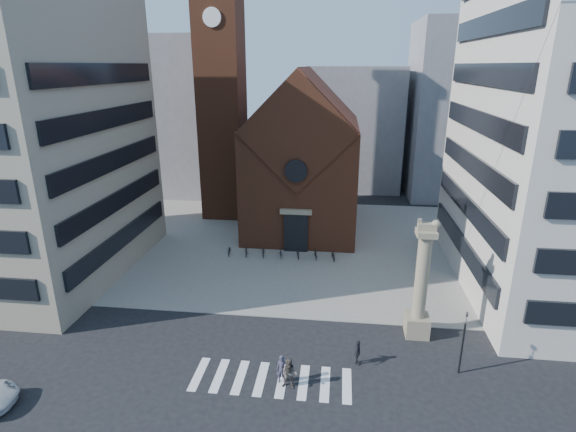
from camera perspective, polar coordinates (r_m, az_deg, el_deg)
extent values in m
plane|color=black|center=(31.51, -2.26, -16.58)|extent=(120.00, 120.00, 0.00)
cube|color=gray|center=(48.15, 1.25, -3.50)|extent=(46.00, 30.00, 0.05)
cube|color=brown|center=(52.02, 1.94, 5.10)|extent=(12.00, 16.00, 12.00)
cube|color=brown|center=(51.35, 2.05, 11.73)|extent=(12.00, 15.40, 12.00)
cube|color=brown|center=(43.10, 1.10, 10.41)|extent=(11.76, 0.50, 11.76)
cylinder|color=black|center=(43.30, 1.01, 5.74)|extent=(2.20, 0.30, 2.20)
cube|color=black|center=(45.43, 1.00, -2.21)|extent=(2.40, 0.30, 4.00)
cube|color=gray|center=(44.62, 1.01, 0.53)|extent=(3.20, 0.40, 0.50)
cube|color=brown|center=(55.35, -8.42, 15.17)|extent=(5.00, 5.00, 30.00)
cylinder|color=white|center=(52.97, -9.65, 23.63)|extent=(2.00, 0.20, 2.00)
cube|color=gray|center=(45.56, -32.04, 9.35)|extent=(18.00, 20.00, 26.00)
cube|color=gray|center=(70.11, -13.80, 12.25)|extent=(16.00, 14.00, 22.00)
cube|color=gray|center=(71.02, 8.30, 11.03)|extent=(14.00, 12.00, 18.00)
cube|color=gray|center=(69.98, 21.99, 12.27)|extent=(16.00, 14.00, 24.00)
cube|color=gray|center=(33.81, 16.03, -13.18)|extent=(1.60, 1.60, 1.50)
cylinder|color=gray|center=(32.04, 16.63, -7.45)|extent=(0.90, 0.90, 6.00)
cube|color=gray|center=(30.82, 17.17, -2.09)|extent=(1.30, 1.30, 0.40)
cube|color=gray|center=(30.68, 17.24, -1.39)|extent=(1.20, 0.50, 0.55)
sphere|color=gray|center=(30.71, 18.29, -0.98)|extent=(0.56, 0.56, 0.56)
cube|color=gray|center=(30.46, 16.39, -0.65)|extent=(0.25, 0.15, 0.35)
cylinder|color=black|center=(30.42, 21.21, -15.45)|extent=(0.12, 0.12, 3.50)
imported|color=black|center=(29.32, 21.70, -11.94)|extent=(0.13, 0.16, 0.80)
imported|color=#363347|center=(28.31, -0.78, -18.90)|extent=(0.69, 0.47, 1.83)
imported|color=#504740|center=(27.89, 0.20, -19.41)|extent=(1.03, 0.85, 1.95)
imported|color=#25262C|center=(30.09, 8.80, -16.74)|extent=(0.53, 1.04, 1.71)
imported|color=black|center=(45.56, -7.47, -4.35)|extent=(0.86, 1.77, 0.89)
imported|color=black|center=(45.17, -5.33, -4.41)|extent=(0.72, 1.70, 0.99)
imported|color=black|center=(44.87, -3.15, -4.59)|extent=(0.86, 1.77, 0.89)
imported|color=black|center=(44.60, -0.94, -4.64)|extent=(0.72, 1.70, 0.99)
imported|color=black|center=(44.44, 1.29, -4.80)|extent=(0.86, 1.77, 0.89)
imported|color=black|center=(44.30, 3.54, -4.84)|extent=(0.72, 1.70, 0.99)
imported|color=black|center=(44.28, 5.79, -4.99)|extent=(0.86, 1.77, 0.89)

